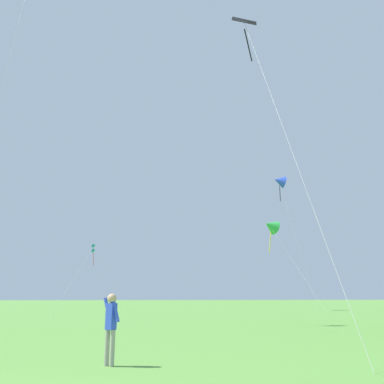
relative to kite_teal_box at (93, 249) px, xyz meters
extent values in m
cube|color=teal|center=(0.03, 0.11, 0.45)|extent=(0.46, 0.44, 0.43)
cube|color=teal|center=(0.03, 0.11, -0.12)|extent=(0.46, 0.44, 0.43)
cylinder|color=#3F382D|center=(0.03, 0.11, 0.16)|extent=(0.02, 0.02, 0.81)
cylinder|color=red|center=(0.11, 0.21, -1.04)|extent=(0.22, 0.28, 1.68)
cylinder|color=silver|center=(-1.36, -4.34, -3.47)|extent=(2.80, 8.89, 7.12)
cube|color=black|center=(8.93, -33.88, 7.12)|extent=(1.36, 0.81, 0.96)
cylinder|color=#3F382D|center=(8.93, -33.88, 7.12)|extent=(1.10, 0.39, 0.37)
cylinder|color=black|center=(9.10, -33.80, 5.91)|extent=(0.43, 0.24, 1.55)
cylinder|color=silver|center=(9.10, -37.52, 0.00)|extent=(0.37, 7.28, 14.06)
cone|color=blue|center=(22.82, -2.00, 8.86)|extent=(1.70, 1.62, 1.84)
cylinder|color=black|center=(22.75, -2.14, 7.18)|extent=(0.24, 0.39, 2.09)
cylinder|color=silver|center=(23.53, -4.64, 0.85)|extent=(1.44, 5.29, 15.75)
cone|color=green|center=(22.27, 0.48, 3.49)|extent=(2.53, 2.39, 2.29)
cylinder|color=yellow|center=(22.11, 0.52, 1.38)|extent=(0.43, 0.20, 2.70)
cylinder|color=silver|center=(23.48, -3.94, -1.85)|extent=(2.44, 8.84, 10.36)
cylinder|color=silver|center=(-3.95, -25.77, 7.00)|extent=(0.20, 7.45, 28.06)
cylinder|color=gray|center=(3.51, -39.16, -6.61)|extent=(0.11, 0.11, 0.84)
cylinder|color=gray|center=(3.64, -39.28, -6.61)|extent=(0.11, 0.11, 0.84)
cube|color=blue|center=(3.58, -39.22, -5.88)|extent=(0.28, 0.28, 0.63)
cylinder|color=blue|center=(3.48, -39.13, -5.72)|extent=(0.27, 0.25, 0.59)
cylinder|color=blue|center=(3.67, -39.30, -5.72)|extent=(0.27, 0.25, 0.59)
sphere|color=tan|center=(3.58, -39.22, -5.45)|extent=(0.23, 0.23, 0.23)
camera|label=1|loc=(3.87, -50.00, -5.41)|focal=38.56mm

